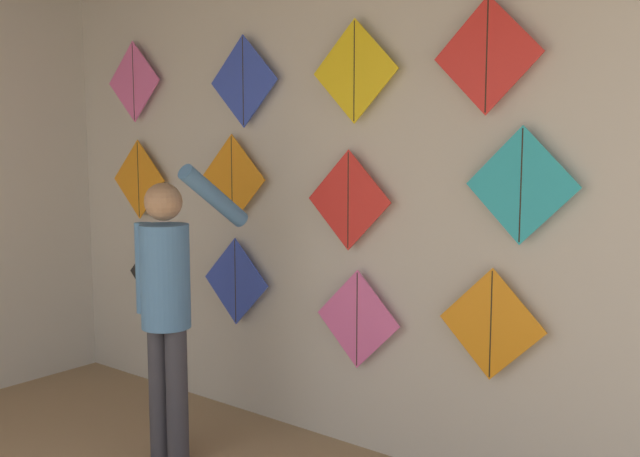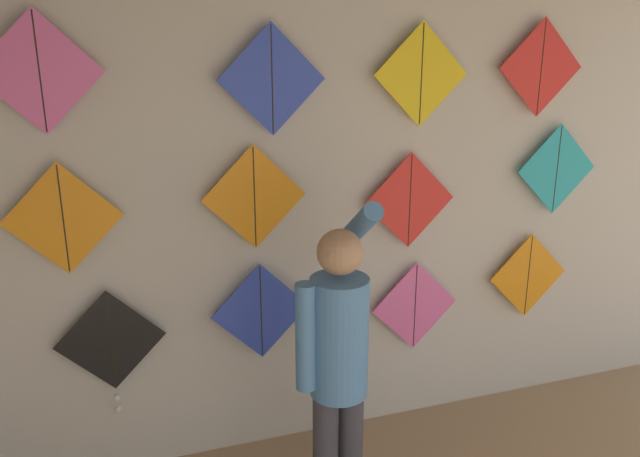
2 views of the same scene
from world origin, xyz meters
name	(u,v)px [view 2 (image 2 of 2)]	position (x,y,z in m)	size (l,w,h in m)	color
back_panel	(333,206)	(0.00, 3.97, 1.40)	(4.96, 0.06, 2.80)	beige
shopkeeper	(338,357)	(-0.26, 3.18, 0.92)	(0.41, 0.58, 1.63)	#383842
kite_0	(111,345)	(-1.24, 3.88, 0.79)	(0.55, 0.04, 0.69)	black
kite_1	(261,311)	(-0.45, 3.88, 0.86)	(0.55, 0.01, 0.55)	blue
kite_2	(415,306)	(0.50, 3.88, 0.76)	(0.55, 0.01, 0.55)	pink
kite_3	(528,276)	(1.29, 3.88, 0.86)	(0.55, 0.01, 0.55)	orange
kite_4	(63,219)	(-1.39, 3.88, 1.48)	(0.55, 0.01, 0.55)	orange
kite_5	(254,197)	(-0.46, 3.88, 1.51)	(0.55, 0.01, 0.55)	orange
kite_6	(410,201)	(0.43, 3.88, 1.42)	(0.55, 0.01, 0.55)	red
kite_7	(557,169)	(1.41, 3.88, 1.54)	(0.55, 0.01, 0.55)	#28B2C6
kite_8	(39,72)	(-1.41, 3.88, 2.15)	(0.55, 0.01, 0.55)	pink
kite_9	(272,80)	(-0.36, 3.88, 2.10)	(0.55, 0.01, 0.55)	blue
kite_10	(421,75)	(0.47, 3.88, 2.11)	(0.55, 0.01, 0.55)	yellow
kite_11	(541,68)	(1.23, 3.88, 2.14)	(0.55, 0.01, 0.55)	red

